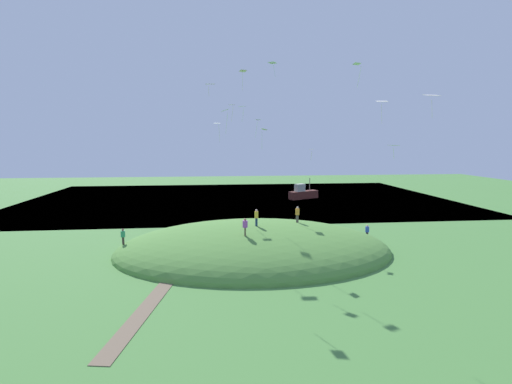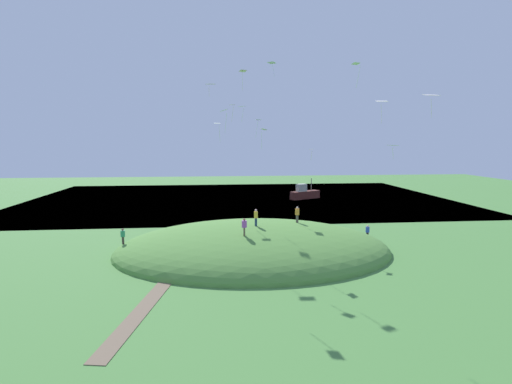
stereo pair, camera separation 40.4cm
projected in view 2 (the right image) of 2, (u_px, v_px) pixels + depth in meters
The scene contains 25 objects.
ground_plane at pixel (254, 231), 49.97m from camera, with size 160.00×160.00×0.00m, color #487F3A.
lake_water at pixel (240, 199), 78.56m from camera, with size 51.76×80.00×0.40m, color #416889.
grass_hill at pixel (254, 251), 40.86m from camera, with size 21.23×27.90×5.40m, color #508539.
dirt_path at pixel (152, 298), 28.51m from camera, with size 17.37×1.16×0.04m, color brown.
boat_on_lake at pixel (304, 194), 77.94m from camera, with size 4.35×6.33×3.96m.
person_watching_kites at pixel (256, 215), 39.88m from camera, with size 0.44×0.44×1.71m.
person_with_child at pixel (368, 230), 45.70m from camera, with size 0.57×0.57×1.64m.
person_near_shore at pixel (244, 225), 36.56m from camera, with size 0.53×0.53×1.62m.
person_on_hilltop at pixel (297, 213), 42.65m from camera, with size 0.61×0.61×1.72m.
person_walking_path at pixel (123, 234), 39.44m from camera, with size 0.60×0.60×1.59m.
kite_0 at pixel (258, 121), 49.73m from camera, with size 0.97×0.71×2.24m.
kite_1 at pixel (263, 131), 41.21m from camera, with size 0.92×0.74×2.17m.
kite_2 at pixel (431, 96), 32.33m from camera, with size 0.88×1.23×1.92m.
kite_3 at pixel (243, 73), 42.27m from camera, with size 0.76×0.88×2.15m.
kite_4 at pixel (242, 108), 40.16m from camera, with size 0.93×0.90×1.56m.
kite_5 at pixel (210, 84), 45.96m from camera, with size 0.82×1.14×1.41m.
kite_6 at pixel (218, 125), 46.49m from camera, with size 0.58×0.75×2.21m.
kite_7 at pixel (311, 150), 43.88m from camera, with size 0.74×0.66×1.21m.
kite_8 at pixel (382, 102), 37.96m from camera, with size 0.84×1.12×2.22m.
kite_9 at pixel (272, 63), 35.58m from camera, with size 1.04×0.96×1.29m.
kite_10 at pixel (393, 146), 33.15m from camera, with size 1.00×0.84×1.18m.
kite_11 at pixel (232, 107), 46.99m from camera, with size 0.60×0.78×2.03m.
kite_12 at pixel (356, 66), 32.52m from camera, with size 0.62×0.73×1.99m.
kite_13 at pixel (224, 112), 34.62m from camera, with size 0.93×0.68×2.10m.
mooring_post at pixel (297, 221), 53.21m from camera, with size 0.14×0.14×1.07m, color brown.
Camera 2 is at (48.74, -4.70, 11.09)m, focal length 28.08 mm.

